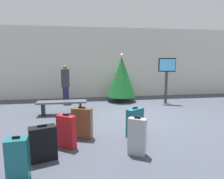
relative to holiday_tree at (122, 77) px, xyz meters
The scene contains 12 objects.
ground_plane 2.75m from the holiday_tree, 89.31° to the right, with size 16.00×16.00×0.00m, color #424754.
back_wall 1.39m from the holiday_tree, 88.63° to the left, with size 16.00×0.20×3.47m, color beige.
holiday_tree is the anchor object (origin of this frame).
flight_info_kiosk 1.99m from the holiday_tree, 19.25° to the right, with size 0.71×0.33×1.98m.
waiting_bench 3.19m from the holiday_tree, 144.02° to the right, with size 1.70×0.44×0.48m.
traveller_0 2.52m from the holiday_tree, behind, with size 0.51×0.51×1.67m.
suitcase_0 6.38m from the holiday_tree, 116.79° to the right, with size 0.36×0.28×0.75m.
suitcase_1 5.70m from the holiday_tree, 117.14° to the right, with size 0.55×0.40×0.71m.
suitcase_2 5.09m from the holiday_tree, 115.55° to the right, with size 0.44×0.37×0.77m.
suitcase_3 5.20m from the holiday_tree, 98.03° to the right, with size 0.40×0.33×0.81m.
suitcase_4 4.50m from the holiday_tree, 114.23° to the right, with size 0.53×0.36×0.80m.
suitcase_5 4.21m from the holiday_tree, 96.84° to the right, with size 0.50×0.40×0.75m.
Camera 1 is at (-1.85, -6.32, 1.96)m, focal length 31.88 mm.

